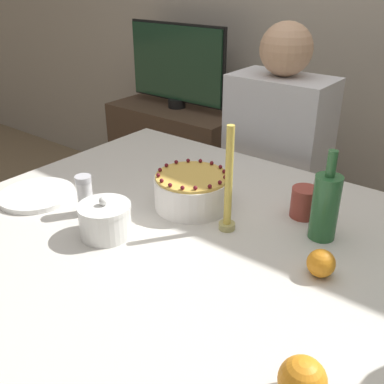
{
  "coord_description": "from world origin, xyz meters",
  "views": [
    {
      "loc": [
        0.67,
        -0.81,
        1.38
      ],
      "look_at": [
        -0.07,
        0.13,
        0.78
      ],
      "focal_mm": 42.0,
      "sensor_mm": 36.0,
      "label": 1
    }
  ],
  "objects_px": {
    "candle": "(228,189)",
    "cake": "(192,191)",
    "sugar_shaker": "(85,195)",
    "tv_monitor": "(177,65)",
    "bottle": "(325,206)",
    "person_man_blue_shirt": "(274,187)",
    "sugar_bowl": "(105,220)"
  },
  "relations": [
    {
      "from": "cake",
      "to": "candle",
      "type": "bearing_deg",
      "value": -16.2
    },
    {
      "from": "sugar_bowl",
      "to": "tv_monitor",
      "type": "distance_m",
      "value": 1.54
    },
    {
      "from": "cake",
      "to": "candle",
      "type": "height_order",
      "value": "candle"
    },
    {
      "from": "sugar_shaker",
      "to": "person_man_blue_shirt",
      "type": "relative_size",
      "value": 0.1
    },
    {
      "from": "sugar_shaker",
      "to": "candle",
      "type": "relative_size",
      "value": 0.4
    },
    {
      "from": "sugar_bowl",
      "to": "person_man_blue_shirt",
      "type": "height_order",
      "value": "person_man_blue_shirt"
    },
    {
      "from": "cake",
      "to": "sugar_bowl",
      "type": "height_order",
      "value": "sugar_bowl"
    },
    {
      "from": "candle",
      "to": "person_man_blue_shirt",
      "type": "height_order",
      "value": "person_man_blue_shirt"
    },
    {
      "from": "sugar_bowl",
      "to": "candle",
      "type": "relative_size",
      "value": 0.47
    },
    {
      "from": "tv_monitor",
      "to": "bottle",
      "type": "bearing_deg",
      "value": -36.42
    },
    {
      "from": "sugar_shaker",
      "to": "tv_monitor",
      "type": "bearing_deg",
      "value": 118.86
    },
    {
      "from": "candle",
      "to": "bottle",
      "type": "bearing_deg",
      "value": 28.47
    },
    {
      "from": "candle",
      "to": "tv_monitor",
      "type": "height_order",
      "value": "tv_monitor"
    },
    {
      "from": "candle",
      "to": "person_man_blue_shirt",
      "type": "bearing_deg",
      "value": 107.16
    },
    {
      "from": "bottle",
      "to": "tv_monitor",
      "type": "bearing_deg",
      "value": 143.58
    },
    {
      "from": "sugar_shaker",
      "to": "sugar_bowl",
      "type": "bearing_deg",
      "value": -18.86
    },
    {
      "from": "sugar_bowl",
      "to": "sugar_shaker",
      "type": "relative_size",
      "value": 1.18
    },
    {
      "from": "sugar_shaker",
      "to": "tv_monitor",
      "type": "distance_m",
      "value": 1.43
    },
    {
      "from": "sugar_bowl",
      "to": "cake",
      "type": "bearing_deg",
      "value": 73.32
    },
    {
      "from": "bottle",
      "to": "candle",
      "type": "bearing_deg",
      "value": -151.53
    },
    {
      "from": "person_man_blue_shirt",
      "to": "cake",
      "type": "bearing_deg",
      "value": 95.1
    },
    {
      "from": "bottle",
      "to": "person_man_blue_shirt",
      "type": "height_order",
      "value": "person_man_blue_shirt"
    },
    {
      "from": "cake",
      "to": "tv_monitor",
      "type": "relative_size",
      "value": 0.35
    },
    {
      "from": "candle",
      "to": "person_man_blue_shirt",
      "type": "relative_size",
      "value": 0.25
    },
    {
      "from": "tv_monitor",
      "to": "candle",
      "type": "bearing_deg",
      "value": -45.18
    },
    {
      "from": "sugar_shaker",
      "to": "person_man_blue_shirt",
      "type": "bearing_deg",
      "value": 79.84
    },
    {
      "from": "sugar_bowl",
      "to": "tv_monitor",
      "type": "xyz_separation_m",
      "value": [
        -0.82,
        1.29,
        0.11
      ]
    },
    {
      "from": "candle",
      "to": "tv_monitor",
      "type": "relative_size",
      "value": 0.46
    },
    {
      "from": "cake",
      "to": "sugar_shaker",
      "type": "xyz_separation_m",
      "value": [
        -0.22,
        -0.23,
        0.01
      ]
    },
    {
      "from": "candle",
      "to": "cake",
      "type": "bearing_deg",
      "value": 163.8
    },
    {
      "from": "cake",
      "to": "tv_monitor",
      "type": "bearing_deg",
      "value": 131.48
    },
    {
      "from": "cake",
      "to": "candle",
      "type": "distance_m",
      "value": 0.18
    }
  ]
}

